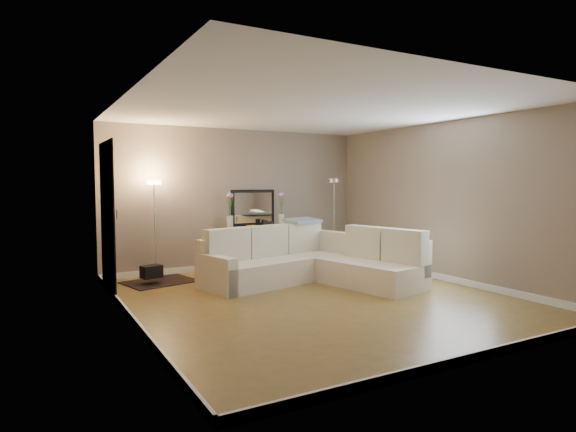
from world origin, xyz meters
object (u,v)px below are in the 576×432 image
floor_lamp_lit (155,209)px  floor_lamp_unlit (334,204)px  sectional_sofa (309,262)px  console_table (253,246)px

floor_lamp_lit → floor_lamp_unlit: size_ratio=0.98×
sectional_sofa → floor_lamp_lit: floor_lamp_lit is taller
sectional_sofa → console_table: 1.63m
sectional_sofa → console_table: (-0.26, 1.60, 0.09)m
console_table → floor_lamp_unlit: bearing=-8.7°
console_table → floor_lamp_lit: 1.98m
floor_lamp_lit → floor_lamp_unlit: (3.49, -0.16, 0.03)m
console_table → floor_lamp_lit: bearing=-177.1°
console_table → floor_lamp_unlit: 1.84m
floor_lamp_unlit → console_table: bearing=171.3°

